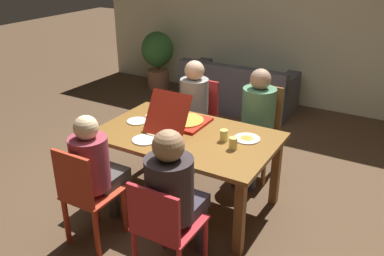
{
  "coord_description": "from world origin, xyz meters",
  "views": [
    {
      "loc": [
        1.75,
        -2.94,
        2.36
      ],
      "look_at": [
        0.0,
        0.1,
        0.77
      ],
      "focal_mm": 38.34,
      "sensor_mm": 36.0,
      "label": 1
    }
  ],
  "objects_px": {
    "person_0": "(174,190)",
    "couch": "(238,91)",
    "chair_1": "(198,115)",
    "person_3": "(256,117)",
    "pizza_box_0": "(182,120)",
    "drinking_glass_2": "(233,143)",
    "chair_2": "(86,195)",
    "drinking_glass_0": "(224,135)",
    "drinking_glass_1": "(150,122)",
    "plate_0": "(145,140)",
    "plate_1": "(247,138)",
    "person_1": "(192,104)",
    "person_2": "(96,166)",
    "chair_3": "(260,130)",
    "chair_0": "(164,226)",
    "plate_2": "(137,121)",
    "potted_plant": "(158,56)",
    "dining_table": "(187,144)"
  },
  "relations": [
    {
      "from": "couch",
      "to": "potted_plant",
      "type": "height_order",
      "value": "potted_plant"
    },
    {
      "from": "person_2",
      "to": "potted_plant",
      "type": "xyz_separation_m",
      "value": [
        -1.85,
        3.59,
        -0.1
      ]
    },
    {
      "from": "person_3",
      "to": "drinking_glass_1",
      "type": "distance_m",
      "value": 1.14
    },
    {
      "from": "plate_0",
      "to": "drinking_glass_2",
      "type": "relative_size",
      "value": 2.19
    },
    {
      "from": "chair_1",
      "to": "person_3",
      "type": "height_order",
      "value": "person_3"
    },
    {
      "from": "person_0",
      "to": "chair_2",
      "type": "relative_size",
      "value": 1.33
    },
    {
      "from": "dining_table",
      "to": "chair_2",
      "type": "height_order",
      "value": "chair_2"
    },
    {
      "from": "chair_2",
      "to": "drinking_glass_1",
      "type": "height_order",
      "value": "chair_2"
    },
    {
      "from": "person_1",
      "to": "plate_1",
      "type": "distance_m",
      "value": 1.11
    },
    {
      "from": "person_0",
      "to": "drinking_glass_1",
      "type": "height_order",
      "value": "person_0"
    },
    {
      "from": "chair_2",
      "to": "plate_2",
      "type": "xyz_separation_m",
      "value": [
        -0.17,
        0.93,
        0.28
      ]
    },
    {
      "from": "plate_1",
      "to": "drinking_glass_0",
      "type": "bearing_deg",
      "value": -142.73
    },
    {
      "from": "person_1",
      "to": "chair_3",
      "type": "height_order",
      "value": "person_1"
    },
    {
      "from": "chair_3",
      "to": "drinking_glass_2",
      "type": "bearing_deg",
      "value": -82.9
    },
    {
      "from": "chair_1",
      "to": "plate_0",
      "type": "height_order",
      "value": "chair_1"
    },
    {
      "from": "chair_1",
      "to": "person_1",
      "type": "distance_m",
      "value": 0.25
    },
    {
      "from": "person_2",
      "to": "drinking_glass_1",
      "type": "distance_m",
      "value": 0.72
    },
    {
      "from": "chair_0",
      "to": "pizza_box_0",
      "type": "height_order",
      "value": "pizza_box_0"
    },
    {
      "from": "potted_plant",
      "to": "chair_3",
      "type": "bearing_deg",
      "value": -35.66
    },
    {
      "from": "plate_0",
      "to": "drinking_glass_1",
      "type": "bearing_deg",
      "value": 114.6
    },
    {
      "from": "person_1",
      "to": "plate_2",
      "type": "xyz_separation_m",
      "value": [
        -0.17,
        -0.79,
        0.05
      ]
    },
    {
      "from": "person_2",
      "to": "plate_2",
      "type": "relative_size",
      "value": 5.66
    },
    {
      "from": "chair_0",
      "to": "chair_2",
      "type": "relative_size",
      "value": 0.94
    },
    {
      "from": "person_0",
      "to": "person_2",
      "type": "height_order",
      "value": "person_0"
    },
    {
      "from": "plate_1",
      "to": "plate_2",
      "type": "bearing_deg",
      "value": -170.97
    },
    {
      "from": "plate_0",
      "to": "plate_1",
      "type": "relative_size",
      "value": 0.97
    },
    {
      "from": "drinking_glass_2",
      "to": "person_1",
      "type": "bearing_deg",
      "value": 136.66
    },
    {
      "from": "chair_0",
      "to": "chair_2",
      "type": "bearing_deg",
      "value": 177.89
    },
    {
      "from": "chair_2",
      "to": "chair_0",
      "type": "bearing_deg",
      "value": -2.11
    },
    {
      "from": "person_2",
      "to": "person_0",
      "type": "bearing_deg",
      "value": -2.43
    },
    {
      "from": "chair_2",
      "to": "pizza_box_0",
      "type": "distance_m",
      "value": 1.16
    },
    {
      "from": "person_2",
      "to": "potted_plant",
      "type": "bearing_deg",
      "value": 117.24
    },
    {
      "from": "drinking_glass_2",
      "to": "plate_0",
      "type": "bearing_deg",
      "value": -161.94
    },
    {
      "from": "chair_2",
      "to": "drinking_glass_0",
      "type": "xyz_separation_m",
      "value": [
        0.76,
        0.98,
        0.32
      ]
    },
    {
      "from": "drinking_glass_1",
      "to": "pizza_box_0",
      "type": "bearing_deg",
      "value": 46.79
    },
    {
      "from": "chair_1",
      "to": "plate_0",
      "type": "xyz_separation_m",
      "value": [
        0.15,
        -1.25,
        0.24
      ]
    },
    {
      "from": "pizza_box_0",
      "to": "drinking_glass_2",
      "type": "distance_m",
      "value": 0.67
    },
    {
      "from": "chair_1",
      "to": "chair_2",
      "type": "xyz_separation_m",
      "value": [
        0.0,
        -1.88,
        -0.04
      ]
    },
    {
      "from": "dining_table",
      "to": "person_3",
      "type": "xyz_separation_m",
      "value": [
        0.37,
        0.79,
        0.06
      ]
    },
    {
      "from": "chair_2",
      "to": "person_3",
      "type": "xyz_separation_m",
      "value": [
        0.78,
        1.72,
        0.24
      ]
    },
    {
      "from": "chair_2",
      "to": "drinking_glass_0",
      "type": "bearing_deg",
      "value": 52.23
    },
    {
      "from": "person_0",
      "to": "couch",
      "type": "distance_m",
      "value": 3.6
    },
    {
      "from": "chair_0",
      "to": "chair_1",
      "type": "height_order",
      "value": "chair_1"
    },
    {
      "from": "pizza_box_0",
      "to": "plate_0",
      "type": "relative_size",
      "value": 2.71
    },
    {
      "from": "plate_1",
      "to": "couch",
      "type": "relative_size",
      "value": 0.14
    },
    {
      "from": "chair_2",
      "to": "potted_plant",
      "type": "height_order",
      "value": "potted_plant"
    },
    {
      "from": "pizza_box_0",
      "to": "drinking_glass_2",
      "type": "xyz_separation_m",
      "value": [
        0.64,
        -0.21,
        0.0
      ]
    },
    {
      "from": "drinking_glass_2",
      "to": "couch",
      "type": "distance_m",
      "value": 2.94
    },
    {
      "from": "person_2",
      "to": "pizza_box_0",
      "type": "xyz_separation_m",
      "value": [
        0.26,
        0.94,
        0.12
      ]
    },
    {
      "from": "chair_0",
      "to": "plate_0",
      "type": "bearing_deg",
      "value": 133.72
    }
  ]
}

